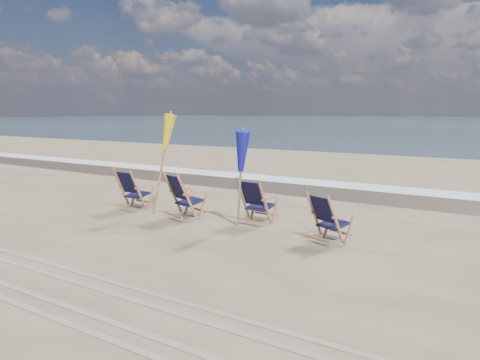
{
  "coord_description": "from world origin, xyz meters",
  "views": [
    {
      "loc": [
        5.77,
        -6.58,
        2.44
      ],
      "look_at": [
        0.0,
        2.2,
        0.9
      ],
      "focal_mm": 35.0,
      "sensor_mm": 36.0,
      "label": 1
    }
  ],
  "objects": [
    {
      "name": "surf_foam",
      "position": [
        0.0,
        8.3,
        0.0
      ],
      "size": [
        200.0,
        1.4,
        0.01
      ],
      "primitive_type": "cube",
      "color": "silver",
      "rests_on": "ground"
    },
    {
      "name": "wet_sand_strip",
      "position": [
        0.0,
        6.8,
        0.0
      ],
      "size": [
        200.0,
        2.6,
        0.0
      ],
      "primitive_type": "cube",
      "color": "#42362A",
      "rests_on": "ground"
    },
    {
      "name": "tire_tracks",
      "position": [
        0.0,
        -2.8,
        0.01
      ],
      "size": [
        80.0,
        1.3,
        0.01
      ],
      "primitive_type": null,
      "color": "gray",
      "rests_on": "ground"
    },
    {
      "name": "beach_chair_0",
      "position": [
        -2.49,
        1.43,
        0.53
      ],
      "size": [
        0.7,
        0.78,
        1.06
      ],
      "primitive_type": null,
      "rotation": [
        0.0,
        0.0,
        3.11
      ],
      "color": "black",
      "rests_on": "ground"
    },
    {
      "name": "beach_chair_1",
      "position": [
        -0.82,
        1.29,
        0.55
      ],
      "size": [
        0.92,
        0.98,
        1.11
      ],
      "primitive_type": null,
      "rotation": [
        0.0,
        0.0,
        2.82
      ],
      "color": "black",
      "rests_on": "ground"
    },
    {
      "name": "beach_chair_2",
      "position": [
        0.82,
        1.89,
        0.52
      ],
      "size": [
        0.72,
        0.8,
        1.04
      ],
      "primitive_type": null,
      "rotation": [
        0.0,
        0.0,
        3.06
      ],
      "color": "black",
      "rests_on": "ground"
    },
    {
      "name": "beach_chair_3",
      "position": [
        2.67,
        1.27,
        0.49
      ],
      "size": [
        0.84,
        0.88,
        0.97
      ],
      "primitive_type": null,
      "rotation": [
        0.0,
        0.0,
        2.76
      ],
      "color": "black",
      "rests_on": "ground"
    },
    {
      "name": "umbrella_yellow",
      "position": [
        -1.91,
        1.67,
        1.86
      ],
      "size": [
        0.3,
        0.3,
        2.4
      ],
      "color": "#A86C4B",
      "rests_on": "ground"
    },
    {
      "name": "umbrella_blue",
      "position": [
        0.44,
        1.53,
        1.55
      ],
      "size": [
        0.3,
        0.3,
        2.06
      ],
      "color": "#A5A5AD",
      "rests_on": "ground"
    }
  ]
}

